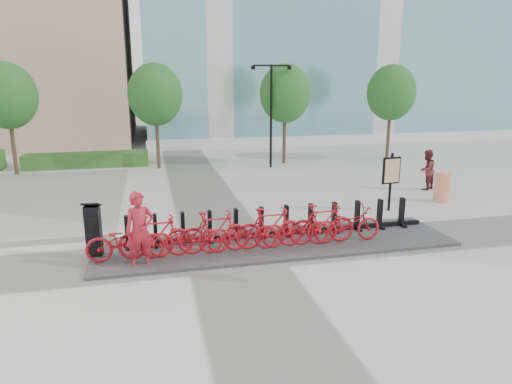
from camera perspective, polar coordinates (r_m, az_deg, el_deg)
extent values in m
plane|color=#ADADAD|center=(11.86, -3.07, -7.63)|extent=(120.00, 120.00, 0.00)
cube|color=#225A20|center=(24.58, -20.33, 3.78)|extent=(6.00, 1.20, 0.70)
cylinder|color=brown|center=(23.83, -28.10, 5.49)|extent=(0.18, 0.18, 3.00)
ellipsoid|color=#1C4819|center=(23.66, -28.69, 10.51)|extent=(2.60, 2.60, 2.99)
cylinder|color=brown|center=(23.04, -12.22, 6.59)|extent=(0.18, 0.18, 3.00)
ellipsoid|color=#1C4819|center=(22.87, -12.49, 11.81)|extent=(2.60, 2.60, 2.99)
cylinder|color=brown|center=(24.05, 3.57, 7.19)|extent=(0.18, 0.18, 3.00)
ellipsoid|color=#1C4819|center=(23.89, 3.64, 12.20)|extent=(2.60, 2.60, 2.99)
cylinder|color=brown|center=(26.41, 16.24, 7.28)|extent=(0.18, 0.18, 3.00)
ellipsoid|color=#1C4819|center=(26.26, 16.56, 11.83)|extent=(2.60, 2.60, 2.99)
cylinder|color=black|center=(22.72, 1.89, 9.34)|extent=(0.12, 0.12, 5.00)
cube|color=black|center=(22.53, 0.80, 15.54)|extent=(0.90, 0.08, 0.08)
cube|color=black|center=(22.77, 3.08, 15.51)|extent=(0.90, 0.08, 0.08)
cylinder|color=black|center=(22.42, -0.36, 15.29)|extent=(0.20, 0.20, 0.18)
cylinder|color=black|center=(22.89, 4.20, 15.23)|extent=(0.20, 0.20, 0.18)
cube|color=#3C3C3E|center=(12.40, 2.64, -6.45)|extent=(9.60, 2.40, 0.08)
imported|color=#A6101A|center=(11.48, -16.00, -5.90)|extent=(1.87, 0.65, 0.98)
imported|color=#A6101A|center=(11.44, -12.41, -5.45)|extent=(1.81, 0.51, 1.09)
imported|color=#A6101A|center=(11.48, -8.79, -5.49)|extent=(1.87, 0.65, 0.98)
imported|color=#A6101A|center=(11.54, -5.22, -5.01)|extent=(1.81, 0.51, 1.09)
imported|color=#A6101A|center=(11.67, -1.70, -5.01)|extent=(1.87, 0.65, 0.98)
imported|color=#A6101A|center=(11.81, 1.73, -4.50)|extent=(1.81, 0.51, 1.09)
imported|color=#A6101A|center=(12.02, 5.06, -4.48)|extent=(1.87, 0.65, 0.98)
imported|color=#A6101A|center=(12.24, 8.27, -3.96)|extent=(1.81, 0.51, 1.09)
imported|color=#A6101A|center=(12.53, 11.34, -3.92)|extent=(1.87, 0.65, 0.98)
cube|color=black|center=(12.00, -19.64, -4.59)|extent=(0.39, 0.34, 1.27)
cube|color=black|center=(11.81, -19.91, -1.49)|extent=(0.47, 0.41, 0.16)
cube|color=black|center=(11.77, -19.82, -3.69)|extent=(0.25, 0.05, 0.36)
imported|color=maroon|center=(10.98, -14.32, -4.73)|extent=(0.75, 0.57, 1.86)
imported|color=maroon|center=(19.48, 20.55, 2.62)|extent=(0.98, 0.91, 1.62)
cylinder|color=#F84506|center=(17.87, 22.24, 0.56)|extent=(0.63, 0.63, 1.05)
cylinder|color=black|center=(15.93, 16.46, 1.18)|extent=(0.09, 0.09, 1.97)
cube|color=black|center=(15.84, 16.56, 2.60)|extent=(0.65, 0.15, 0.90)
cube|color=tan|center=(15.80, 16.66, 2.56)|extent=(0.55, 0.08, 0.79)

